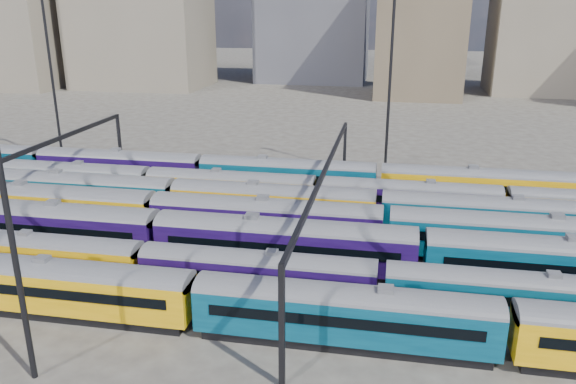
# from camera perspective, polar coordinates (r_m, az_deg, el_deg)

# --- Properties ---
(ground) EXTENTS (500.00, 500.00, 0.00)m
(ground) POSITION_cam_1_polar(r_m,az_deg,el_deg) (54.48, -6.87, -5.01)
(ground) COLOR #423E38
(ground) RESTS_ON ground
(rake_0) EXTENTS (122.63, 2.99, 5.03)m
(rake_0) POSITION_cam_1_polar(r_m,az_deg,el_deg) (39.72, -9.46, -10.26)
(rake_0) COLOR black
(rake_0) RESTS_ON ground
(rake_1) EXTENTS (130.51, 2.73, 4.58)m
(rake_1) POSITION_cam_1_polar(r_m,az_deg,el_deg) (43.20, -3.16, -7.90)
(rake_1) COLOR black
(rake_1) RESTS_ON ground
(rake_2) EXTENTS (157.07, 3.28, 5.54)m
(rake_2) POSITION_cam_1_polar(r_m,az_deg,el_deg) (55.78, -23.79, -2.73)
(rake_2) COLOR black
(rake_2) RESTS_ON ground
(rake_3) EXTENTS (110.16, 3.23, 5.44)m
(rake_3) POSITION_cam_1_polar(r_m,az_deg,el_deg) (60.94, -23.05, -0.96)
(rake_3) COLOR black
(rake_3) RESTS_ON ground
(rake_4) EXTENTS (127.26, 3.10, 5.23)m
(rake_4) POSITION_cam_1_polar(r_m,az_deg,el_deg) (55.83, 9.21, -1.50)
(rake_4) COLOR black
(rake_4) RESTS_ON ground
(rake_5) EXTENTS (116.36, 2.84, 4.77)m
(rake_5) POSITION_cam_1_polar(r_m,az_deg,el_deg) (66.41, -13.95, 1.20)
(rake_5) COLOR black
(rake_5) RESTS_ON ground
(rake_6) EXTENTS (127.77, 3.12, 5.25)m
(rake_6) POSITION_cam_1_polar(r_m,az_deg,el_deg) (65.33, 9.20, 1.47)
(rake_6) COLOR black
(rake_6) RESTS_ON ground
(gantry_1) EXTENTS (0.35, 40.35, 8.03)m
(gantry_1) POSITION_cam_1_polar(r_m,az_deg,el_deg) (61.18, -25.33, 2.67)
(gantry_1) COLOR black
(gantry_1) RESTS_ON ground
(gantry_2) EXTENTS (0.35, 40.35, 8.03)m
(gantry_2) POSITION_cam_1_polar(r_m,az_deg,el_deg) (50.11, 3.82, 1.26)
(gantry_2) COLOR black
(gantry_2) RESTS_ON ground
(mast_1) EXTENTS (1.40, 0.50, 25.60)m
(mast_1) POSITION_cam_1_polar(r_m,az_deg,el_deg) (83.49, -22.99, 11.80)
(mast_1) COLOR black
(mast_1) RESTS_ON ground
(mast_3) EXTENTS (1.40, 0.50, 25.60)m
(mast_3) POSITION_cam_1_polar(r_m,az_deg,el_deg) (71.97, 10.38, 12.09)
(mast_3) COLOR black
(mast_3) RESTS_ON ground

